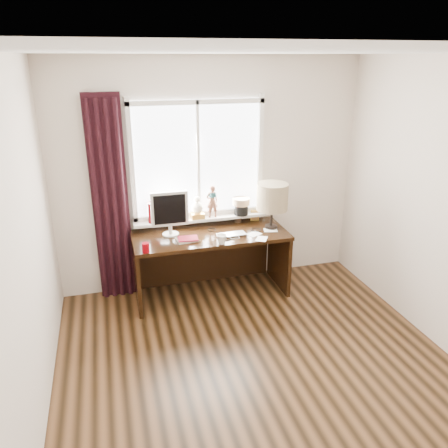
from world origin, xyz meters
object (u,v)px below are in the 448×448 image
object	(u,v)px
desk	(209,250)
laptop	(232,235)
monitor	(170,211)
mug	(222,239)
red_cup	(146,248)
table_lamp	(272,197)

from	to	relation	value
desk	laptop	bearing A→B (deg)	-46.03
monitor	desk	bearing A→B (deg)	1.55
mug	red_cup	size ratio (longest dim) A/B	1.11
red_cup	laptop	bearing A→B (deg)	10.89
laptop	mug	world-z (taller)	mug
monitor	red_cup	bearing A→B (deg)	-128.68
mug	table_lamp	xyz separation A→B (m)	(0.66, 0.29, 0.31)
laptop	mug	xyz separation A→B (m)	(-0.16, -0.18, 0.04)
mug	red_cup	xyz separation A→B (m)	(-0.78, 0.00, -0.01)
laptop	desk	bearing A→B (deg)	130.44
desk	table_lamp	world-z (taller)	table_lamp
laptop	desk	world-z (taller)	laptop
mug	monitor	bearing A→B (deg)	140.84
laptop	desk	distance (m)	0.39
laptop	mug	distance (m)	0.25
table_lamp	laptop	bearing A→B (deg)	-168.03
red_cup	table_lamp	size ratio (longest dim) A/B	0.19
red_cup	desk	world-z (taller)	red_cup
laptop	red_cup	distance (m)	0.96
red_cup	table_lamp	xyz separation A→B (m)	(1.44, 0.29, 0.31)
red_cup	table_lamp	distance (m)	1.50
red_cup	monitor	bearing A→B (deg)	51.32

